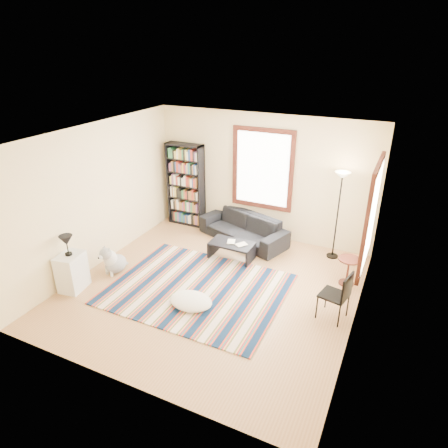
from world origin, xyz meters
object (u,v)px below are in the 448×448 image
at_px(floor_cushion, 191,301).
at_px(side_table, 348,271).
at_px(sofa, 243,228).
at_px(folding_chair, 334,295).
at_px(white_cabinet, 72,272).
at_px(dog, 115,258).
at_px(floor_lamp, 337,216).
at_px(bookshelf, 186,185).
at_px(coffee_table, 232,251).

distance_m(floor_cushion, side_table, 2.95).
distance_m(sofa, folding_chair, 3.10).
relative_size(side_table, folding_chair, 0.63).
bearing_deg(floor_cushion, white_cabinet, -168.33).
relative_size(white_cabinet, dog, 1.18).
bearing_deg(dog, folding_chair, 16.83).
xyz_separation_m(floor_cushion, dog, (-1.89, 0.35, 0.20)).
relative_size(floor_lamp, folding_chair, 2.16).
bearing_deg(bookshelf, floor_cushion, -58.83).
height_order(bookshelf, dog, bookshelf).
xyz_separation_m(sofa, bookshelf, (-1.62, 0.27, 0.70)).
relative_size(sofa, side_table, 3.83).
height_order(side_table, folding_chair, folding_chair).
xyz_separation_m(bookshelf, folding_chair, (4.03, -2.22, -0.57)).
xyz_separation_m(folding_chair, white_cabinet, (-4.45, -1.18, -0.08)).
distance_m(coffee_table, folding_chair, 2.55).
bearing_deg(sofa, floor_cushion, -68.14).
xyz_separation_m(side_table, folding_chair, (-0.05, -1.12, 0.16)).
height_order(floor_cushion, dog, dog).
bearing_deg(folding_chair, sofa, 153.04).
xyz_separation_m(sofa, folding_chair, (2.40, -1.95, 0.13)).
distance_m(bookshelf, dog, 2.69).
relative_size(bookshelf, coffee_table, 2.22).
bearing_deg(folding_chair, floor_cushion, -150.00).
relative_size(floor_lamp, side_table, 3.44).
xyz_separation_m(folding_chair, dog, (-4.13, -0.38, -0.13)).
relative_size(floor_lamp, white_cabinet, 2.66).
distance_m(sofa, dog, 2.90).
distance_m(side_table, white_cabinet, 5.05).
relative_size(sofa, floor_lamp, 1.11).
bearing_deg(dog, sofa, 64.99).
distance_m(bookshelf, side_table, 4.29).
bearing_deg(coffee_table, dog, -141.68).
bearing_deg(floor_cushion, side_table, 38.75).
xyz_separation_m(side_table, dog, (-4.18, -1.49, 0.03)).
relative_size(folding_chair, white_cabinet, 1.23).
height_order(side_table, dog, dog).
height_order(bookshelf, coffee_table, bookshelf).
bearing_deg(floor_lamp, sofa, -177.14).
relative_size(floor_cushion, folding_chair, 0.89).
distance_m(floor_cushion, white_cabinet, 2.27).
bearing_deg(side_table, bookshelf, 164.85).
bearing_deg(white_cabinet, dog, 59.48).
xyz_separation_m(bookshelf, floor_lamp, (3.63, -0.17, -0.07)).
xyz_separation_m(bookshelf, dog, (-0.11, -2.60, -0.70)).
height_order(white_cabinet, dog, white_cabinet).
height_order(sofa, folding_chair, folding_chair).
relative_size(sofa, floor_cushion, 2.71).
height_order(folding_chair, white_cabinet, folding_chair).
bearing_deg(white_cabinet, floor_lamp, 29.59).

